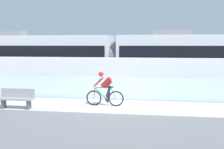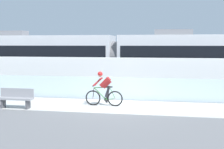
% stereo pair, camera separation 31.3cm
% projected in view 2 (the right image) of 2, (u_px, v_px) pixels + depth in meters
% --- Properties ---
extents(ground_plane, '(200.00, 200.00, 0.00)m').
position_uv_depth(ground_plane, '(115.00, 106.00, 14.79)').
color(ground_plane, slate).
extents(bike_path_deck, '(32.00, 3.20, 0.01)m').
position_uv_depth(bike_path_deck, '(115.00, 106.00, 14.79)').
color(bike_path_deck, beige).
rests_on(bike_path_deck, ground).
extents(glass_parapet, '(32.00, 0.05, 1.16)m').
position_uv_depth(glass_parapet, '(121.00, 88.00, 16.55)').
color(glass_parapet, silver).
rests_on(glass_parapet, ground).
extents(concrete_barrier_wall, '(32.00, 0.36, 2.10)m').
position_uv_depth(concrete_barrier_wall, '(126.00, 76.00, 18.26)').
color(concrete_barrier_wall, white).
rests_on(concrete_barrier_wall, ground).
extents(tram_rail_near, '(32.00, 0.08, 0.01)m').
position_uv_depth(tram_rail_near, '(131.00, 88.00, 20.79)').
color(tram_rail_near, '#595654').
rests_on(tram_rail_near, ground).
extents(tram_rail_far, '(32.00, 0.08, 0.01)m').
position_uv_depth(tram_rail_far, '(134.00, 85.00, 22.19)').
color(tram_rail_far, '#595654').
rests_on(tram_rail_far, ground).
extents(tram, '(22.56, 2.54, 3.81)m').
position_uv_depth(tram, '(116.00, 59.00, 21.52)').
color(tram, silver).
rests_on(tram, ground).
extents(cyclist_on_bike, '(1.77, 0.58, 1.61)m').
position_uv_depth(cyclist_on_bike, '(104.00, 89.00, 14.81)').
color(cyclist_on_bike, black).
rests_on(cyclist_on_bike, ground).
extents(bench, '(1.60, 0.45, 0.89)m').
position_uv_depth(bench, '(16.00, 98.00, 14.28)').
color(bench, gray).
rests_on(bench, ground).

